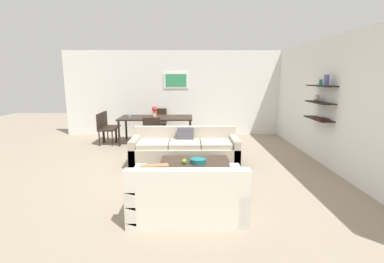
{
  "coord_description": "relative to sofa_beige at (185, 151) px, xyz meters",
  "views": [
    {
      "loc": [
        0.08,
        -5.61,
        1.9
      ],
      "look_at": [
        0.14,
        0.2,
        0.75
      ],
      "focal_mm": 26.22,
      "sensor_mm": 36.0,
      "label": 1
    }
  ],
  "objects": [
    {
      "name": "ground_plane",
      "position": [
        0.01,
        -0.34,
        -0.29
      ],
      "size": [
        18.0,
        18.0,
        0.0
      ],
      "primitive_type": "plane",
      "color": "gray"
    },
    {
      "name": "back_wall_unit",
      "position": [
        0.31,
        3.19,
        1.06
      ],
      "size": [
        8.4,
        0.09,
        2.7
      ],
      "color": "silver",
      "rests_on": "ground"
    },
    {
      "name": "right_wall_shelf_unit",
      "position": [
        3.04,
        0.26,
        1.06
      ],
      "size": [
        0.34,
        8.2,
        2.7
      ],
      "color": "silver",
      "rests_on": "ground"
    },
    {
      "name": "sofa_beige",
      "position": [
        0.0,
        0.0,
        0.0
      ],
      "size": [
        2.29,
        0.9,
        0.78
      ],
      "color": "#B2A893",
      "rests_on": "ground"
    },
    {
      "name": "loveseat_white",
      "position": [
        0.06,
        -2.34,
        0.0
      ],
      "size": [
        1.55,
        0.9,
        0.78
      ],
      "color": "silver",
      "rests_on": "ground"
    },
    {
      "name": "coffee_table",
      "position": [
        0.2,
        -1.14,
        -0.1
      ],
      "size": [
        1.25,
        0.94,
        0.38
      ],
      "color": "#38281E",
      "rests_on": "ground"
    },
    {
      "name": "decorative_bowl",
      "position": [
        0.25,
        -1.15,
        0.13
      ],
      "size": [
        0.29,
        0.29,
        0.08
      ],
      "color": "#19666B",
      "rests_on": "coffee_table"
    },
    {
      "name": "apple_on_coffee_table",
      "position": [
        0.0,
        -1.2,
        0.13
      ],
      "size": [
        0.09,
        0.09,
        0.09
      ],
      "primitive_type": "sphere",
      "color": "#669E2D",
      "rests_on": "coffee_table"
    },
    {
      "name": "dining_table",
      "position": [
        -0.85,
        2.02,
        0.4
      ],
      "size": [
        2.07,
        1.01,
        0.75
      ],
      "color": "black",
      "rests_on": "ground"
    },
    {
      "name": "dining_chair_foot",
      "position": [
        -0.85,
        1.11,
        0.21
      ],
      "size": [
        0.44,
        0.44,
        0.88
      ],
      "color": "black",
      "rests_on": "ground"
    },
    {
      "name": "dining_chair_left_far",
      "position": [
        -2.29,
        2.25,
        0.21
      ],
      "size": [
        0.44,
        0.44,
        0.88
      ],
      "color": "black",
      "rests_on": "ground"
    },
    {
      "name": "dining_chair_head",
      "position": [
        -0.85,
        2.93,
        0.21
      ],
      "size": [
        0.44,
        0.44,
        0.88
      ],
      "color": "black",
      "rests_on": "ground"
    },
    {
      "name": "dining_chair_left_near",
      "position": [
        -2.29,
        1.8,
        0.21
      ],
      "size": [
        0.44,
        0.44,
        0.88
      ],
      "color": "black",
      "rests_on": "ground"
    },
    {
      "name": "wine_glass_left_near",
      "position": [
        -1.6,
        1.9,
        0.56
      ],
      "size": [
        0.07,
        0.07,
        0.14
      ],
      "color": "silver",
      "rests_on": "dining_table"
    },
    {
      "name": "wine_glass_left_far",
      "position": [
        -1.6,
        2.15,
        0.57
      ],
      "size": [
        0.07,
        0.07,
        0.17
      ],
      "color": "silver",
      "rests_on": "dining_table"
    },
    {
      "name": "wine_glass_foot",
      "position": [
        -0.85,
        1.58,
        0.57
      ],
      "size": [
        0.07,
        0.07,
        0.15
      ],
      "color": "silver",
      "rests_on": "dining_table"
    },
    {
      "name": "centerpiece_vase",
      "position": [
        -0.89,
        2.02,
        0.64
      ],
      "size": [
        0.16,
        0.16,
        0.31
      ],
      "color": "#D85933",
      "rests_on": "dining_table"
    }
  ]
}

